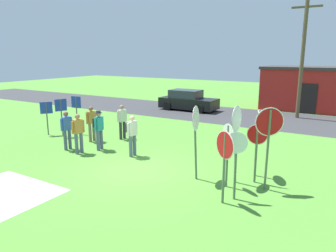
# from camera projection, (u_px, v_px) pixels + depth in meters

# --- Properties ---
(ground_plane) EXTENTS (80.00, 80.00, 0.00)m
(ground_plane) POSITION_uv_depth(u_px,v_px,m) (133.00, 170.00, 11.39)
(ground_plane) COLOR #518E33
(street_asphalt) EXTENTS (60.00, 6.40, 0.01)m
(street_asphalt) POSITION_uv_depth(u_px,v_px,m) (241.00, 116.00, 21.38)
(street_asphalt) COLOR #38383A
(street_asphalt) RESTS_ON ground
(concrete_path) EXTENTS (3.20, 2.40, 0.01)m
(concrete_path) POSITION_uv_depth(u_px,v_px,m) (3.00, 193.00, 9.49)
(concrete_path) COLOR #ADAAA3
(concrete_path) RESTS_ON ground
(building_background) EXTENTS (7.17, 4.24, 3.22)m
(building_background) POSITION_uv_depth(u_px,v_px,m) (313.00, 88.00, 23.74)
(building_background) COLOR #B2231E
(building_background) RESTS_ON ground
(utility_pole) EXTENTS (1.80, 0.24, 7.56)m
(utility_pole) POSITION_uv_depth(u_px,v_px,m) (302.00, 57.00, 20.06)
(utility_pole) COLOR brown
(utility_pole) RESTS_ON ground
(parked_car_on_street) EXTENTS (4.30, 2.02, 1.51)m
(parked_car_on_street) POSITION_uv_depth(u_px,v_px,m) (188.00, 101.00, 23.73)
(parked_car_on_street) COLOR black
(parked_car_on_street) RESTS_ON ground
(stop_sign_rear_right) EXTENTS (0.21, 0.81, 2.47)m
(stop_sign_rear_right) POSITION_uv_depth(u_px,v_px,m) (196.00, 129.00, 10.22)
(stop_sign_rear_right) COLOR #51664C
(stop_sign_rear_right) RESTS_ON ground
(stop_sign_leaning_right) EXTENTS (0.17, 0.83, 2.52)m
(stop_sign_leaning_right) POSITION_uv_depth(u_px,v_px,m) (236.00, 130.00, 9.93)
(stop_sign_leaning_right) COLOR #51664C
(stop_sign_leaning_right) RESTS_ON ground
(stop_sign_rear_left) EXTENTS (0.67, 0.45, 2.08)m
(stop_sign_rear_left) POSITION_uv_depth(u_px,v_px,m) (224.00, 154.00, 8.54)
(stop_sign_rear_left) COLOR #51664C
(stop_sign_rear_left) RESTS_ON ground
(stop_sign_center_cluster) EXTENTS (0.66, 0.09, 1.93)m
(stop_sign_center_cluster) POSITION_uv_depth(u_px,v_px,m) (257.00, 144.00, 10.01)
(stop_sign_center_cluster) COLOR #51664C
(stop_sign_center_cluster) RESTS_ON ground
(stop_sign_tallest) EXTENTS (0.73, 0.52, 2.56)m
(stop_sign_tallest) POSITION_uv_depth(u_px,v_px,m) (269.00, 133.00, 9.35)
(stop_sign_tallest) COLOR #51664C
(stop_sign_tallest) RESTS_ON ground
(stop_sign_nearest) EXTENTS (0.58, 0.30, 1.98)m
(stop_sign_nearest) POSITION_uv_depth(u_px,v_px,m) (236.00, 155.00, 8.84)
(stop_sign_nearest) COLOR #51664C
(stop_sign_nearest) RESTS_ON ground
(stop_sign_leaning_left) EXTENTS (0.52, 0.44, 2.03)m
(stop_sign_leaning_left) POSITION_uv_depth(u_px,v_px,m) (228.00, 145.00, 9.65)
(stop_sign_leaning_left) COLOR #51664C
(stop_sign_leaning_left) RESTS_ON ground
(stop_sign_low_front) EXTENTS (0.31, 0.85, 2.28)m
(stop_sign_low_front) POSITION_uv_depth(u_px,v_px,m) (257.00, 131.00, 10.52)
(stop_sign_low_front) COLOR #51664C
(stop_sign_low_front) RESTS_ON ground
(person_with_sunhat) EXTENTS (0.38, 0.57, 1.69)m
(person_with_sunhat) POSITION_uv_depth(u_px,v_px,m) (132.00, 133.00, 12.75)
(person_with_sunhat) COLOR #4C5670
(person_with_sunhat) RESTS_ON ground
(person_in_dark_shirt) EXTENTS (0.40, 0.57, 1.74)m
(person_in_dark_shirt) POSITION_uv_depth(u_px,v_px,m) (99.00, 127.00, 13.62)
(person_in_dark_shirt) COLOR #4C5670
(person_in_dark_shirt) RESTS_ON ground
(person_holding_notes) EXTENTS (0.40, 0.56, 1.69)m
(person_holding_notes) POSITION_uv_depth(u_px,v_px,m) (91.00, 121.00, 14.98)
(person_holding_notes) COLOR #7A6B56
(person_holding_notes) RESTS_ON ground
(person_near_signs) EXTENTS (0.32, 0.55, 1.69)m
(person_near_signs) POSITION_uv_depth(u_px,v_px,m) (78.00, 131.00, 13.10)
(person_near_signs) COLOR #4C5670
(person_near_signs) RESTS_ON ground
(person_on_left) EXTENTS (0.27, 0.56, 1.69)m
(person_on_left) POSITION_uv_depth(u_px,v_px,m) (67.00, 128.00, 13.66)
(person_on_left) COLOR #4C5670
(person_on_left) RESTS_ON ground
(person_in_blue) EXTENTS (0.30, 0.56, 1.69)m
(person_in_blue) POSITION_uv_depth(u_px,v_px,m) (122.00, 120.00, 15.41)
(person_in_blue) COLOR #2D2D33
(person_in_blue) RESTS_ON ground
(info_panel_leftmost) EXTENTS (0.24, 0.57, 1.90)m
(info_panel_leftmost) POSITION_uv_depth(u_px,v_px,m) (61.00, 111.00, 15.88)
(info_panel_leftmost) COLOR #4C4C51
(info_panel_leftmost) RESTS_ON ground
(info_panel_middle) EXTENTS (0.37, 0.50, 1.72)m
(info_panel_middle) POSITION_uv_depth(u_px,v_px,m) (47.00, 112.00, 16.17)
(info_panel_middle) COLOR #4C4C51
(info_panel_middle) RESTS_ON ground
(info_panel_rightmost) EXTENTS (0.60, 0.09, 1.98)m
(info_panel_rightmost) POSITION_uv_depth(u_px,v_px,m) (76.00, 108.00, 16.34)
(info_panel_rightmost) COLOR #4C4C51
(info_panel_rightmost) RESTS_ON ground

